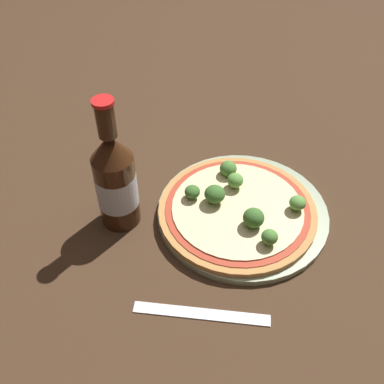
{
  "coord_description": "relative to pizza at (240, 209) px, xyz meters",
  "views": [
    {
      "loc": [
        -0.49,
        -0.2,
        0.58
      ],
      "look_at": [
        -0.04,
        0.07,
        0.06
      ],
      "focal_mm": 42.0,
      "sensor_mm": 36.0,
      "label": 1
    }
  ],
  "objects": [
    {
      "name": "ground_plane",
      "position": [
        -0.0,
        0.0,
        -0.02
      ],
      "size": [
        3.0,
        3.0,
        0.0
      ],
      "primitive_type": "plane",
      "color": "#3D2819"
    },
    {
      "name": "plate",
      "position": [
        0.01,
        -0.0,
        -0.01
      ],
      "size": [
        0.29,
        0.29,
        0.01
      ],
      "color": "#93A384",
      "rests_on": "ground_plane"
    },
    {
      "name": "pizza",
      "position": [
        0.0,
        0.0,
        0.0
      ],
      "size": [
        0.27,
        0.27,
        0.01
      ],
      "color": "#B77F42",
      "rests_on": "plate"
    },
    {
      "name": "broccoli_floret_0",
      "position": [
        -0.03,
        -0.04,
        0.02
      ],
      "size": [
        0.03,
        0.03,
        0.03
      ],
      "color": "#6B8E51",
      "rests_on": "pizza"
    },
    {
      "name": "broccoli_floret_1",
      "position": [
        0.06,
        0.06,
        0.02
      ],
      "size": [
        0.03,
        0.03,
        0.03
      ],
      "color": "#6B8E51",
      "rests_on": "pizza"
    },
    {
      "name": "broccoli_floret_2",
      "position": [
        0.04,
        0.03,
        0.02
      ],
      "size": [
        0.03,
        0.03,
        0.03
      ],
      "color": "#6B8E51",
      "rests_on": "pizza"
    },
    {
      "name": "broccoli_floret_3",
      "position": [
        -0.01,
        0.04,
        0.03
      ],
      "size": [
        0.04,
        0.04,
        0.03
      ],
      "color": "#6B8E51",
      "rests_on": "pizza"
    },
    {
      "name": "broccoli_floret_4",
      "position": [
        -0.05,
        -0.08,
        0.02
      ],
      "size": [
        0.03,
        0.03,
        0.03
      ],
      "color": "#6B8E51",
      "rests_on": "pizza"
    },
    {
      "name": "broccoli_floret_5",
      "position": [
        0.04,
        -0.08,
        0.02
      ],
      "size": [
        0.03,
        0.03,
        0.03
      ],
      "color": "#6B8E51",
      "rests_on": "pizza"
    },
    {
      "name": "broccoli_floret_6",
      "position": [
        -0.02,
        0.08,
        0.02
      ],
      "size": [
        0.03,
        0.03,
        0.02
      ],
      "color": "#6B8E51",
      "rests_on": "pizza"
    },
    {
      "name": "beer_bottle",
      "position": [
        -0.11,
        0.17,
        0.07
      ],
      "size": [
        0.07,
        0.07,
        0.24
      ],
      "color": "#381E0F",
      "rests_on": "ground_plane"
    },
    {
      "name": "fork",
      "position": [
        -0.2,
        -0.04,
        -0.02
      ],
      "size": [
        0.1,
        0.19,
        0.0
      ],
      "rotation": [
        0.0,
        0.0,
        1.99
      ],
      "color": "silver",
      "rests_on": "ground_plane"
    }
  ]
}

